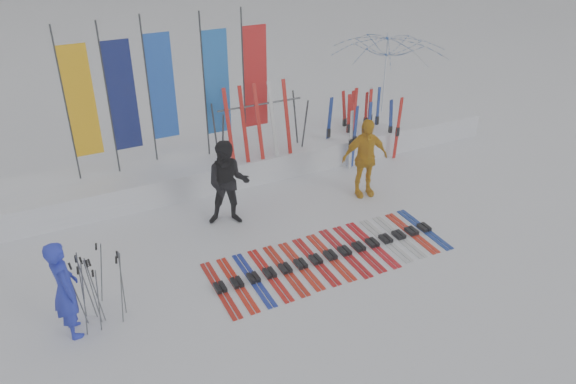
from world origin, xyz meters
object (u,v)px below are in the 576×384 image
person_black (228,184)px  ski_rack (260,121)px  person_yellow (365,158)px  person_blue (65,289)px  tent_canopy (386,84)px  ski_row (329,256)px

person_black → ski_rack: ski_rack is taller
person_black → person_yellow: size_ratio=1.00×
person_blue → ski_rack: size_ratio=0.81×
person_yellow → tent_canopy: size_ratio=0.58×
ski_row → ski_rack: bearing=86.8°
person_yellow → ski_row: 2.71m
person_blue → person_black: 3.83m
ski_rack → person_yellow: bearing=-46.9°
person_black → tent_canopy: bearing=46.8°
person_blue → person_yellow: (6.36, 1.75, 0.06)m
person_blue → person_black: size_ratio=0.93×
person_blue → person_yellow: size_ratio=0.93×
ski_rack → tent_canopy: bearing=13.1°
person_black → tent_canopy: size_ratio=0.58×
ski_row → person_yellow: bearing=43.8°
tent_canopy → ski_row: tent_canopy is taller
ski_row → tent_canopy: bearing=46.6°
person_yellow → ski_row: bearing=-126.9°
person_blue → ski_rack: bearing=-60.1°
person_black → ski_row: (1.20, -1.97, -0.85)m
person_blue → person_yellow: 6.60m
tent_canopy → ski_row: 6.34m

